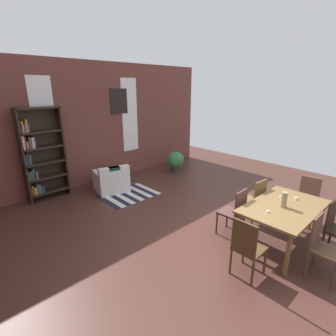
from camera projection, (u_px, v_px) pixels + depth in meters
ground_plane at (216, 244)px, 4.52m from camera, size 11.31×11.31×0.00m
back_wall_brick at (92, 125)px, 7.06m from camera, size 8.20×0.12×3.39m
window_pane_0 at (45, 123)px, 6.14m from camera, size 0.55×0.02×2.20m
window_pane_1 at (130, 116)px, 7.78m from camera, size 0.55×0.02×2.20m
dining_table at (284, 210)px, 4.34m from camera, size 1.63×1.01×0.76m
vase_on_table at (284, 200)px, 4.23m from camera, size 0.10×0.10×0.27m
tealight_candle_0 at (268, 211)px, 4.08m from camera, size 0.04×0.04×0.03m
tealight_candle_1 at (281, 197)px, 4.62m from camera, size 0.04×0.04×0.03m
tealight_candle_2 at (296, 198)px, 4.54m from camera, size 0.04×0.04×0.05m
dining_chair_head_right at (307, 199)px, 5.17m from camera, size 0.43×0.43×0.95m
dining_chair_near_left at (322, 245)px, 3.64m from camera, size 0.40×0.40×0.95m
dining_chair_far_right at (254, 199)px, 5.13m from camera, size 0.44×0.44×0.95m
dining_chair_head_left at (247, 247)px, 3.61m from camera, size 0.40×0.40×0.95m
dining_chair_far_left at (235, 211)px, 4.66m from camera, size 0.41×0.41×0.95m
bookshelf_tall at (40, 155)px, 6.07m from camera, size 0.97×0.30×2.27m
armchair_white at (112, 181)px, 6.80m from camera, size 0.96×0.96×0.75m
potted_plant_by_shelf at (176, 161)px, 8.40m from camera, size 0.56×0.56×0.66m
striped_rug at (129, 195)px, 6.61m from camera, size 1.39×1.05×0.01m
framed_picture at (119, 101)px, 7.40m from camera, size 0.56×0.03×0.72m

